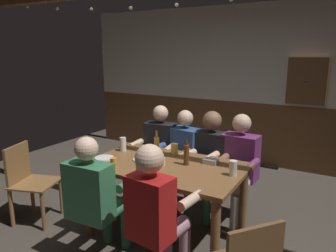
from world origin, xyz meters
name	(u,v)px	position (x,y,z in m)	size (l,w,h in m)	color
ground_plane	(162,238)	(0.00, 0.00, 0.00)	(7.41, 7.41, 0.00)	#423A33
back_wall_upper	(249,54)	(0.00, 2.81, 1.85)	(6.18, 0.12, 1.59)	silver
back_wall_wainscot	(245,132)	(0.00, 2.81, 0.53)	(6.18, 0.12, 1.05)	brown
dining_table	(166,175)	(0.00, 0.09, 0.66)	(1.56, 0.94, 0.78)	brown
person_0	(158,149)	(-0.52, 0.78, 0.67)	(0.57, 0.56, 1.22)	black
person_1	(181,154)	(-0.19, 0.78, 0.65)	(0.58, 0.58, 1.19)	#2D4C84
person_2	(208,158)	(0.18, 0.78, 0.67)	(0.54, 0.54, 1.21)	black
person_3	(237,163)	(0.52, 0.78, 0.67)	(0.56, 0.55, 1.21)	#6B2D66
person_4	(95,194)	(-0.32, -0.60, 0.66)	(0.57, 0.54, 1.20)	#33724C
person_5	(156,210)	(0.32, -0.61, 0.67)	(0.51, 0.55, 1.22)	#AD1919
chair_empty_near_left	(29,180)	(-1.49, -0.41, 0.48)	(0.56, 0.56, 0.88)	brown
table_candle	(163,162)	(0.01, 0.03, 0.82)	(0.04, 0.04, 0.08)	#F9E08C
condiment_caddy	(211,161)	(0.39, 0.32, 0.80)	(0.14, 0.10, 0.05)	#B2B7BC
plate_0	(144,159)	(-0.25, 0.08, 0.79)	(0.23, 0.23, 0.01)	white
plate_1	(104,158)	(-0.65, -0.09, 0.79)	(0.20, 0.20, 0.01)	white
bottle_0	(157,144)	(-0.29, 0.38, 0.87)	(0.06, 0.06, 0.25)	gold
bottle_1	(186,155)	(0.19, 0.17, 0.89)	(0.05, 0.05, 0.26)	#593314
pint_glass_0	(139,171)	(-0.04, -0.31, 0.83)	(0.06, 0.06, 0.11)	gold
pint_glass_1	(174,149)	(-0.07, 0.41, 0.84)	(0.08, 0.08, 0.12)	#E5C64C
pint_glass_2	(114,164)	(-0.34, -0.31, 0.84)	(0.06, 0.06, 0.12)	gold
pint_glass_3	(123,144)	(-0.64, 0.23, 0.86)	(0.07, 0.07, 0.16)	white
pint_glass_4	(233,168)	(0.69, 0.12, 0.85)	(0.07, 0.07, 0.14)	white
wall_dart_cabinet	(307,81)	(0.94, 2.68, 1.46)	(0.56, 0.15, 0.70)	brown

